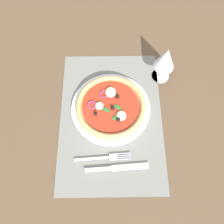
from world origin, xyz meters
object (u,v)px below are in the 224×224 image
(plate, at_px, (111,108))
(knife, at_px, (119,168))
(pizza, at_px, (111,106))
(fork, at_px, (107,158))
(wine_glass, at_px, (167,59))

(plate, bearing_deg, knife, 5.89)
(plate, height_order, pizza, pizza)
(fork, distance_m, knife, 0.05)
(plate, height_order, fork, plate)
(plate, bearing_deg, fork, -4.96)
(plate, distance_m, fork, 0.17)
(fork, relative_size, knife, 0.90)
(fork, height_order, wine_glass, wine_glass)
(plate, relative_size, knife, 1.35)
(plate, relative_size, wine_glass, 1.82)
(plate, height_order, knife, plate)
(knife, height_order, wine_glass, wine_glass)
(pizza, distance_m, wine_glass, 0.24)
(pizza, height_order, knife, pizza)
(plate, bearing_deg, pizza, -178.49)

